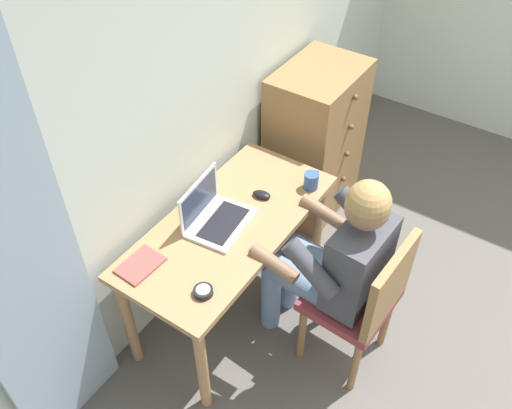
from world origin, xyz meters
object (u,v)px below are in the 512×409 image
dresser (315,142)px  desk (229,237)px  person_seated (335,258)px  computer_mouse (262,195)px  notebook_pad (140,265)px  coffee_mug (311,181)px  laptop (214,215)px  chair (364,299)px  desk_clock (203,291)px

dresser → desk: bearing=-175.5°
person_seated → computer_mouse: (0.15, 0.52, 0.04)m
notebook_pad → coffee_mug: bearing=-19.7°
laptop → coffee_mug: laptop is taller
computer_mouse → dresser: bearing=-1.7°
dresser → chair: size_ratio=1.17×
dresser → notebook_pad: (-1.54, 0.09, 0.19)m
desk_clock → notebook_pad: desk_clock is taller
chair → computer_mouse: size_ratio=9.00×
chair → laptop: (-0.14, 0.80, 0.26)m
dresser → laptop: dresser is taller
dresser → person_seated: person_seated is taller
coffee_mug → dresser: bearing=26.2°
desk_clock → desk: bearing=21.6°
chair → notebook_pad: 1.09m
desk → chair: bearing=-82.2°
person_seated → computer_mouse: person_seated is taller
coffee_mug → chair: bearing=-125.2°
coffee_mug → desk: bearing=155.6°
desk → laptop: bearing=120.1°
laptop → desk_clock: (-0.39, -0.23, -0.04)m
chair → desk_clock: chair is taller
dresser → notebook_pad: dresser is taller
person_seated → coffee_mug: 0.50m
laptop → desk_clock: 0.46m
chair → laptop: laptop is taller
laptop → desk_clock: laptop is taller
desk → notebook_pad: size_ratio=5.95×
person_seated → notebook_pad: 0.93m
desk → coffee_mug: (0.47, -0.21, 0.15)m
desk_clock → coffee_mug: (0.90, -0.04, 0.03)m
desk → notebook_pad: notebook_pad is taller
computer_mouse → notebook_pad: computer_mouse is taller
person_seated → coffee_mug: bearing=43.3°
desk_clock → laptop: bearing=30.8°
dresser → coffee_mug: bearing=-153.8°
desk → computer_mouse: 0.28m
coffee_mug → laptop: bearing=151.4°
laptop → chair: bearing=-80.3°
chair → person_seated: bearing=87.1°
desk_clock → person_seated: bearing=-35.5°
person_seated → dresser: bearing=33.4°
dresser → computer_mouse: 0.85m
desk → person_seated: person_seated is taller
laptop → notebook_pad: 0.44m
person_seated → laptop: size_ratio=3.33×
desk → chair: chair is taller
dresser → laptop: 1.14m
desk → computer_mouse: bearing=-7.4°
desk_clock → notebook_pad: size_ratio=0.43×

